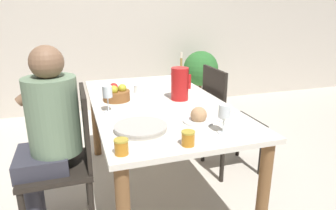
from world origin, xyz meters
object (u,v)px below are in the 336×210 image
at_px(teacup_near_person, 228,115).
at_px(potted_plant, 201,71).
at_px(jam_jar_amber, 188,138).
at_px(jam_jar_red, 121,146).
at_px(candlestick_tall, 181,73).
at_px(teacup_across, 139,90).
at_px(serving_tray, 141,128).
at_px(red_pitcher, 180,84).
at_px(wine_glass_water, 107,93).
at_px(chair_opposite, 226,118).
at_px(chair_person_side, 68,158).
at_px(wine_glass_juice, 224,113).
at_px(bread_plate, 199,117).
at_px(person_seated, 48,127).
at_px(fruit_bowl, 117,94).

height_order(teacup_near_person, potted_plant, potted_plant).
relative_size(jam_jar_amber, jam_jar_red, 1.00).
height_order(teacup_near_person, candlestick_tall, candlestick_tall).
distance_m(teacup_across, serving_tray, 0.76).
height_order(red_pitcher, potted_plant, red_pitcher).
xyz_separation_m(wine_glass_water, teacup_across, (0.29, 0.38, -0.10)).
relative_size(chair_opposite, candlestick_tall, 3.14).
xyz_separation_m(chair_person_side, jam_jar_red, (0.26, -0.52, 0.28)).
height_order(red_pitcher, wine_glass_juice, red_pitcher).
height_order(chair_person_side, teacup_near_person, chair_person_side).
height_order(wine_glass_juice, bread_plate, wine_glass_juice).
relative_size(person_seated, jam_jar_amber, 15.98).
height_order(teacup_near_person, fruit_bowl, fruit_bowl).
distance_m(serving_tray, fruit_bowl, 0.61).
bearing_deg(serving_tray, person_seated, 149.67).
xyz_separation_m(person_seated, teacup_across, (0.65, 0.46, 0.06)).
bearing_deg(chair_person_side, jam_jar_amber, -132.38).
xyz_separation_m(wine_glass_juice, jam_jar_amber, (-0.24, -0.08, -0.07)).
relative_size(red_pitcher, teacup_near_person, 1.83).
distance_m(red_pitcher, teacup_across, 0.37).
xyz_separation_m(teacup_near_person, serving_tray, (-0.53, 0.01, -0.01)).
xyz_separation_m(red_pitcher, teacup_across, (-0.25, 0.26, -0.09)).
relative_size(serving_tray, fruit_bowl, 1.52).
height_order(bread_plate, jam_jar_red, bread_plate).
distance_m(fruit_bowl, candlestick_tall, 0.66).
bearing_deg(chair_person_side, serving_tray, -124.04).
relative_size(chair_person_side, teacup_near_person, 7.06).
bearing_deg(bread_plate, wine_glass_water, 144.35).
height_order(jam_jar_red, fruit_bowl, fruit_bowl).
height_order(chair_opposite, potted_plant, chair_opposite).
relative_size(person_seated, serving_tray, 4.03).
relative_size(chair_person_side, jam_jar_amber, 12.40).
bearing_deg(teacup_across, jam_jar_red, -107.09).
bearing_deg(red_pitcher, jam_jar_red, -127.11).
bearing_deg(wine_glass_juice, potted_plant, 68.40).
bearing_deg(bread_plate, serving_tray, -176.74).
bearing_deg(chair_person_side, jam_jar_red, -153.82).
distance_m(person_seated, potted_plant, 2.78).
bearing_deg(red_pitcher, jam_jar_amber, -107.29).
bearing_deg(chair_opposite, wine_glass_water, -75.62).
relative_size(teacup_near_person, teacup_across, 1.00).
bearing_deg(wine_glass_juice, red_pitcher, 90.59).
bearing_deg(bread_plate, chair_person_side, 161.55).
relative_size(chair_opposite, red_pitcher, 3.86).
xyz_separation_m(chair_person_side, person_seated, (-0.09, 0.02, 0.21)).
height_order(wine_glass_juice, serving_tray, wine_glass_juice).
distance_m(chair_opposite, candlestick_tall, 0.54).
xyz_separation_m(chair_opposite, potted_plant, (0.52, 1.69, 0.04)).
distance_m(wine_glass_juice, jam_jar_red, 0.57).
relative_size(person_seated, bread_plate, 6.32).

